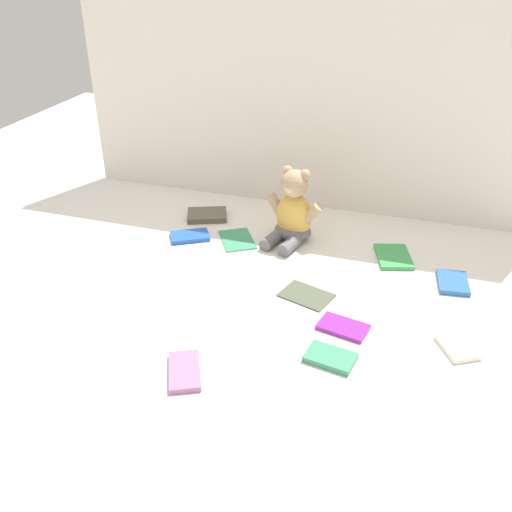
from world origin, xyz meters
TOP-DOWN VIEW (x-y plane):
  - ground_plane at (0.00, 0.00)m, footprint 3.20×3.20m
  - backdrop_drape at (0.00, 0.47)m, footprint 1.57×0.03m
  - teddy_bear at (0.03, 0.20)m, footprint 0.19×0.19m
  - book_case_0 at (-0.28, 0.26)m, footprint 0.16×0.14m
  - book_case_1 at (-0.13, 0.14)m, footprint 0.15×0.17m
  - book_case_2 at (0.27, -0.21)m, footprint 0.13×0.09m
  - book_case_3 at (0.26, -0.33)m, footprint 0.12×0.09m
  - book_case_4 at (0.53, -0.20)m, footprint 0.11×0.12m
  - book_case_5 at (0.35, 0.17)m, footprint 0.13×0.16m
  - book_case_6 at (0.15, -0.10)m, footprint 0.15×0.13m
  - book_case_7 at (-0.03, -0.47)m, footprint 0.11×0.14m
  - book_case_8 at (-0.27, 0.11)m, footprint 0.14×0.12m
  - book_case_9 at (0.52, 0.08)m, footprint 0.09×0.12m

SIDE VIEW (x-z plane):
  - ground_plane at x=0.00m, z-range 0.00..0.00m
  - book_case_1 at x=-0.13m, z-range 0.00..0.01m
  - book_case_6 at x=0.15m, z-range 0.00..0.01m
  - book_case_2 at x=0.27m, z-range 0.00..0.01m
  - book_case_5 at x=0.35m, z-range 0.00..0.01m
  - book_case_7 at x=-0.03m, z-range 0.00..0.01m
  - book_case_8 at x=-0.27m, z-range 0.00..0.01m
  - book_case_9 at x=0.52m, z-range 0.00..0.01m
  - book_case_3 at x=0.26m, z-range 0.00..0.01m
  - book_case_4 at x=0.53m, z-range 0.00..0.01m
  - book_case_0 at x=-0.28m, z-range 0.00..0.02m
  - teddy_bear at x=0.03m, z-range -0.03..0.20m
  - backdrop_drape at x=0.00m, z-range 0.00..0.73m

